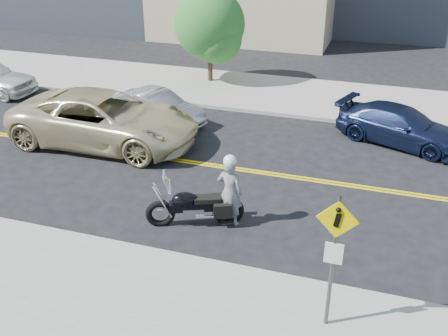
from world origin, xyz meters
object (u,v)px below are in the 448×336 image
motorcyclist (230,190)px  motorcycle (195,199)px  suv (105,119)px  parked_car_silver (157,108)px  parked_car_blue (400,126)px  pedestrian_sign (334,250)px

motorcyclist → motorcycle: bearing=21.9°
suv → parked_car_silver: bearing=-23.5°
motorcyclist → parked_car_silver: size_ratio=0.53×
parked_car_silver → parked_car_blue: size_ratio=0.86×
suv → motorcycle: bearing=-129.8°
pedestrian_sign → parked_car_blue: (1.18, 10.10, -1.30)m
motorcycle → parked_car_silver: size_ratio=0.65×
suv → motorcyclist: bearing=-123.3°
pedestrian_sign → suv: size_ratio=0.45×
pedestrian_sign → motorcyclist: 4.47m
suv → parked_car_silver: suv is taller
motorcycle → parked_car_silver: motorcycle is taller
pedestrian_sign → parked_car_silver: 12.11m
suv → parked_car_blue: bearing=-72.7°
parked_car_silver → parked_car_blue: parked_car_blue is taller
parked_car_blue → parked_car_silver: bearing=116.0°
suv → parked_car_blue: suv is taller
motorcyclist → parked_car_silver: motorcyclist is taller
motorcyclist → parked_car_silver: bearing=-47.5°
motorcyclist → parked_car_blue: 8.13m
pedestrian_sign → parked_car_silver: bearing=130.7°
motorcyclist → parked_car_blue: bearing=-117.5°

